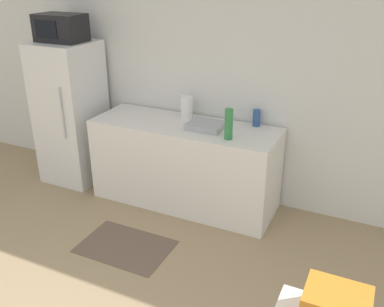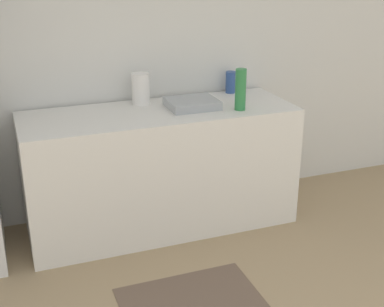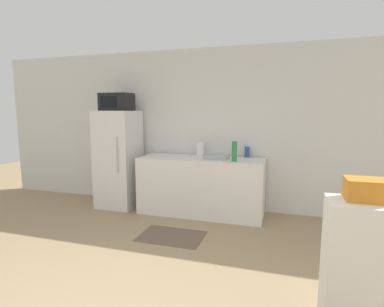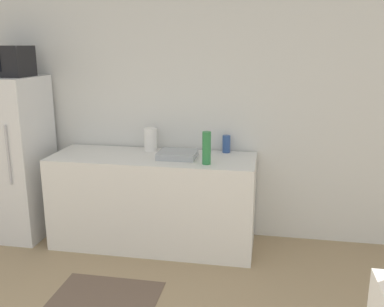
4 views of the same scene
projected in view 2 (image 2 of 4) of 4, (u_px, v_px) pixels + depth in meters
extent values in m
cube|color=silver|center=(147.00, 42.00, 3.92)|extent=(8.00, 0.06, 2.60)
cube|color=silver|center=(161.00, 169.00, 3.88)|extent=(1.92, 0.67, 0.88)
cube|color=#9EA3A8|center=(192.00, 103.00, 3.78)|extent=(0.35, 0.29, 0.06)
cylinder|color=#2D7F42|center=(241.00, 90.00, 3.69)|extent=(0.08, 0.08, 0.29)
cylinder|color=#2D4C8C|center=(231.00, 82.00, 4.14)|extent=(0.08, 0.08, 0.17)
cylinder|color=white|center=(141.00, 89.00, 3.83)|extent=(0.13, 0.13, 0.23)
cube|color=brown|center=(191.00, 301.00, 3.14)|extent=(0.82, 0.56, 0.01)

